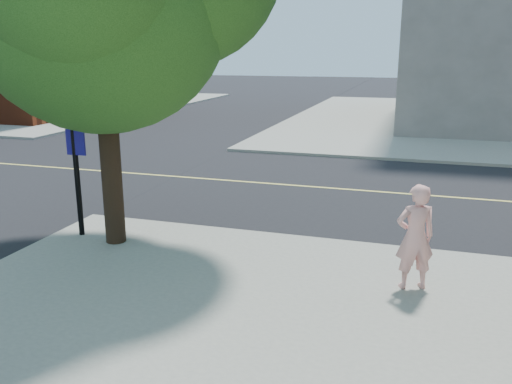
% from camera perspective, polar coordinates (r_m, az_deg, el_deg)
% --- Properties ---
extents(ground, '(140.00, 140.00, 0.00)m').
position_cam_1_polar(ground, '(12.55, -13.17, -3.26)').
color(ground, black).
rests_on(ground, ground).
extents(road_ew, '(140.00, 9.00, 0.01)m').
position_cam_1_polar(road_ew, '(16.43, -5.30, 1.39)').
color(road_ew, black).
rests_on(road_ew, ground).
extents(sidewalk_nw, '(26.00, 25.00, 0.12)m').
position_cam_1_polar(sidewalk_nw, '(43.27, -25.48, 8.49)').
color(sidewalk_nw, gray).
rests_on(sidewalk_nw, ground).
extents(man_on_phone, '(0.74, 0.62, 1.72)m').
position_cam_1_polar(man_on_phone, '(8.80, 16.60, -4.63)').
color(man_on_phone, '#EDA29B').
rests_on(man_on_phone, sidewalk_se).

